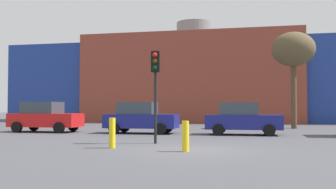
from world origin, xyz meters
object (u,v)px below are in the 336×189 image
Objects in this scene: parked_car_2 at (242,119)px; bare_tree_0 at (293,51)px; bollard_yellow_0 at (186,136)px; parked_car_1 at (140,118)px; traffic_light_island at (155,75)px; parked_car_0 at (45,117)px; bollard_yellow_1 at (112,133)px.

bare_tree_0 reaches higher than parked_car_2.
bare_tree_0 reaches higher than bollard_yellow_0.
parked_car_1 is at bearing -142.56° from bare_tree_0.
parked_car_1 is at bearing -161.30° from traffic_light_island.
bare_tree_0 reaches higher than parked_car_1.
parked_car_0 is 1.11× the size of traffic_light_island.
bare_tree_0 is 17.83m from bollard_yellow_0.
traffic_light_island is 15.53m from bare_tree_0.
bollard_yellow_1 is at bearing -119.75° from parked_car_2.
parked_car_2 is 3.68× the size of bollard_yellow_1.
bare_tree_0 is (9.59, 7.34, 4.83)m from parked_car_1.
parked_car_1 is 6.88m from traffic_light_island.
bollard_yellow_0 is 2.95m from bollard_yellow_1.
parked_car_2 reaches higher than bollard_yellow_1.
parked_car_2 is 0.59× the size of bare_tree_0.
traffic_light_island is (2.42, -6.13, 1.98)m from parked_car_1.
parked_car_2 reaches higher than bollard_yellow_0.
traffic_light_island reaches higher than parked_car_2.
bare_tree_0 is (15.86, 7.34, 4.81)m from parked_car_0.
parked_car_1 is 0.60× the size of bare_tree_0.
bare_tree_0 reaches higher than bollard_yellow_1.
bollard_yellow_1 is (-8.33, -15.58, -5.18)m from bare_tree_0.
bare_tree_0 is 6.71× the size of bollard_yellow_0.
parked_car_0 reaches higher than parked_car_1.
bare_tree_0 is at bearing 61.88° from bollard_yellow_1.
parked_car_1 is 9.76m from bollard_yellow_0.
bollard_yellow_1 reaches higher than bollard_yellow_0.
bare_tree_0 is at bearing 37.44° from parked_car_1.
traffic_light_island is at bearing -68.43° from parked_car_1.
bare_tree_0 is at bearing 149.13° from traffic_light_island.
parked_car_2 is at bearing 0.00° from parked_car_0.
parked_car_1 is at bearing 0.00° from parked_car_0.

